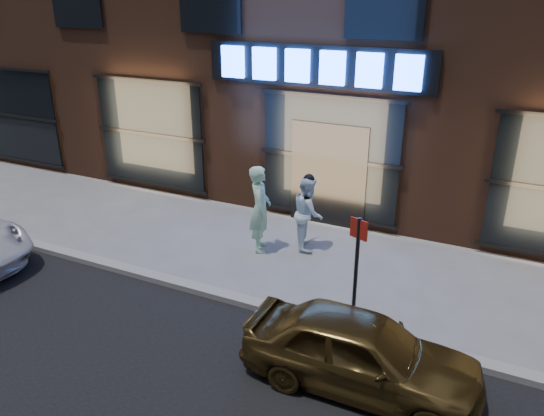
{
  "coord_description": "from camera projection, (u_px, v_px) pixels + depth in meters",
  "views": [
    {
      "loc": [
        3.79,
        -6.98,
        5.15
      ],
      "look_at": [
        -0.32,
        1.6,
        1.2
      ],
      "focal_mm": 35.0,
      "sensor_mm": 36.0,
      "label": 1
    }
  ],
  "objects": [
    {
      "name": "man_bowtie",
      "position": [
        260.0,
        209.0,
        10.97
      ],
      "size": [
        0.69,
        0.8,
        1.86
      ],
      "primitive_type": "imported",
      "rotation": [
        0.0,
        0.0,
        2.0
      ],
      "color": "#AEE4C4",
      "rests_on": "ground"
    },
    {
      "name": "man_cap",
      "position": [
        308.0,
        213.0,
        11.13
      ],
      "size": [
        0.88,
        0.96,
        1.58
      ],
      "primitive_type": "imported",
      "rotation": [
        0.0,
        0.0,
        2.03
      ],
      "color": "white",
      "rests_on": "ground"
    },
    {
      "name": "sign_post",
      "position": [
        356.0,
        265.0,
        8.19
      ],
      "size": [
        0.3,
        0.14,
        1.99
      ],
      "rotation": [
        0.0,
        0.0,
        -0.38
      ],
      "color": "#262628",
      "rests_on": "ground"
    },
    {
      "name": "ground",
      "position": [
        249.0,
        306.0,
        9.3
      ],
      "size": [
        90.0,
        90.0,
        0.0
      ],
      "primitive_type": "plane",
      "color": "slate",
      "rests_on": "ground"
    },
    {
      "name": "curb",
      "position": [
        249.0,
        303.0,
        9.28
      ],
      "size": [
        60.0,
        0.25,
        0.12
      ],
      "primitive_type": "cube",
      "color": "gray",
      "rests_on": "ground"
    },
    {
      "name": "gold_sedan",
      "position": [
        361.0,
        352.0,
        7.24
      ],
      "size": [
        3.29,
        1.35,
        1.12
      ],
      "primitive_type": "imported",
      "rotation": [
        0.0,
        0.0,
        1.58
      ],
      "color": "brown",
      "rests_on": "ground"
    }
  ]
}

